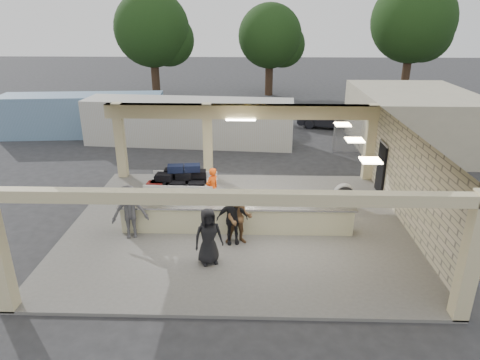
{
  "coord_description": "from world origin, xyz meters",
  "views": [
    {
      "loc": [
        0.5,
        -13.81,
        7.36
      ],
      "look_at": [
        0.07,
        1.0,
        1.44
      ],
      "focal_mm": 32.0,
      "sensor_mm": 36.0,
      "label": 1
    }
  ],
  "objects_px": {
    "luggage_cart": "(180,182)",
    "passenger_c": "(130,212)",
    "drum_fan": "(344,195)",
    "car_white_b": "(421,119)",
    "container_white": "(189,122)",
    "passenger_a": "(239,218)",
    "car_dark": "(330,118)",
    "baggage_handler": "(212,188)",
    "baggage_counter": "(237,219)",
    "container_blue": "(83,115)",
    "passenger_d": "(208,236)",
    "car_white_a": "(394,126)",
    "passenger_b": "(232,219)"
  },
  "relations": [
    {
      "from": "luggage_cart",
      "to": "container_blue",
      "type": "relative_size",
      "value": 0.28
    },
    {
      "from": "luggage_cart",
      "to": "car_dark",
      "type": "bearing_deg",
      "value": 58.69
    },
    {
      "from": "passenger_c",
      "to": "baggage_handler",
      "type": "bearing_deg",
      "value": 28.24
    },
    {
      "from": "car_white_b",
      "to": "container_white",
      "type": "height_order",
      "value": "container_white"
    },
    {
      "from": "baggage_handler",
      "to": "passenger_d",
      "type": "xyz_separation_m",
      "value": [
        0.23,
        -3.86,
        0.06
      ]
    },
    {
      "from": "passenger_c",
      "to": "car_dark",
      "type": "xyz_separation_m",
      "value": [
        9.24,
        15.2,
        -0.36
      ]
    },
    {
      "from": "container_blue",
      "to": "car_white_b",
      "type": "bearing_deg",
      "value": 0.47
    },
    {
      "from": "baggage_counter",
      "to": "container_white",
      "type": "height_order",
      "value": "container_white"
    },
    {
      "from": "container_blue",
      "to": "baggage_handler",
      "type": "bearing_deg",
      "value": -55.19
    },
    {
      "from": "baggage_handler",
      "to": "car_white_b",
      "type": "distance_m",
      "value": 18.05
    },
    {
      "from": "passenger_c",
      "to": "container_blue",
      "type": "xyz_separation_m",
      "value": [
        -6.42,
        13.03,
        0.22
      ]
    },
    {
      "from": "drum_fan",
      "to": "passenger_c",
      "type": "distance_m",
      "value": 8.21
    },
    {
      "from": "car_dark",
      "to": "drum_fan",
      "type": "bearing_deg",
      "value": -173.73
    },
    {
      "from": "drum_fan",
      "to": "passenger_b",
      "type": "height_order",
      "value": "passenger_b"
    },
    {
      "from": "baggage_counter",
      "to": "car_dark",
      "type": "distance_m",
      "value": 15.76
    },
    {
      "from": "passenger_c",
      "to": "passenger_d",
      "type": "distance_m",
      "value": 3.18
    },
    {
      "from": "baggage_handler",
      "to": "car_white_a",
      "type": "bearing_deg",
      "value": 176.73
    },
    {
      "from": "drum_fan",
      "to": "car_white_b",
      "type": "distance_m",
      "value": 14.58
    },
    {
      "from": "passenger_c",
      "to": "container_white",
      "type": "bearing_deg",
      "value": 73.58
    },
    {
      "from": "car_white_b",
      "to": "luggage_cart",
      "type": "bearing_deg",
      "value": 111.18
    },
    {
      "from": "luggage_cart",
      "to": "car_white_a",
      "type": "distance_m",
      "value": 15.46
    },
    {
      "from": "baggage_handler",
      "to": "passenger_a",
      "type": "bearing_deg",
      "value": 63.11
    },
    {
      "from": "passenger_b",
      "to": "passenger_d",
      "type": "relative_size",
      "value": 0.98
    },
    {
      "from": "luggage_cart",
      "to": "drum_fan",
      "type": "bearing_deg",
      "value": -0.3
    },
    {
      "from": "container_white",
      "to": "car_white_a",
      "type": "bearing_deg",
      "value": 12.6
    },
    {
      "from": "drum_fan",
      "to": "container_white",
      "type": "xyz_separation_m",
      "value": [
        -7.33,
        8.68,
        0.7
      ]
    },
    {
      "from": "luggage_cart",
      "to": "passenger_c",
      "type": "bearing_deg",
      "value": -110.47
    },
    {
      "from": "car_white_b",
      "to": "passenger_b",
      "type": "bearing_deg",
      "value": 122.79
    },
    {
      "from": "car_dark",
      "to": "container_blue",
      "type": "bearing_deg",
      "value": 111.01
    },
    {
      "from": "container_white",
      "to": "passenger_a",
      "type": "bearing_deg",
      "value": -69.75
    },
    {
      "from": "car_white_b",
      "to": "car_dark",
      "type": "bearing_deg",
      "value": 70.07
    },
    {
      "from": "container_white",
      "to": "car_white_b",
      "type": "bearing_deg",
      "value": 19.12
    },
    {
      "from": "luggage_cart",
      "to": "passenger_b",
      "type": "distance_m",
      "value": 3.94
    },
    {
      "from": "baggage_counter",
      "to": "baggage_handler",
      "type": "relative_size",
      "value": 4.89
    },
    {
      "from": "passenger_a",
      "to": "car_dark",
      "type": "distance_m",
      "value": 16.47
    },
    {
      "from": "baggage_counter",
      "to": "luggage_cart",
      "type": "bearing_deg",
      "value": 133.91
    },
    {
      "from": "passenger_d",
      "to": "car_white_a",
      "type": "xyz_separation_m",
      "value": [
        10.06,
        14.63,
        -0.31
      ]
    },
    {
      "from": "baggage_handler",
      "to": "passenger_d",
      "type": "height_order",
      "value": "passenger_d"
    },
    {
      "from": "passenger_a",
      "to": "passenger_d",
      "type": "bearing_deg",
      "value": -126.68
    },
    {
      "from": "luggage_cart",
      "to": "container_blue",
      "type": "distance_m",
      "value": 12.65
    },
    {
      "from": "luggage_cart",
      "to": "container_white",
      "type": "distance_m",
      "value": 8.48
    },
    {
      "from": "car_white_a",
      "to": "passenger_b",
      "type": "bearing_deg",
      "value": 134.93
    },
    {
      "from": "car_dark",
      "to": "car_white_a",
      "type": "bearing_deg",
      "value": -106.75
    },
    {
      "from": "luggage_cart",
      "to": "passenger_d",
      "type": "bearing_deg",
      "value": -68.54
    },
    {
      "from": "passenger_b",
      "to": "passenger_c",
      "type": "bearing_deg",
      "value": 165.87
    },
    {
      "from": "passenger_b",
      "to": "car_dark",
      "type": "distance_m",
      "value": 16.54
    },
    {
      "from": "passenger_a",
      "to": "passenger_b",
      "type": "relative_size",
      "value": 1.05
    },
    {
      "from": "car_dark",
      "to": "container_blue",
      "type": "xyz_separation_m",
      "value": [
        -15.66,
        -2.17,
        0.58
      ]
    },
    {
      "from": "drum_fan",
      "to": "car_dark",
      "type": "height_order",
      "value": "car_dark"
    },
    {
      "from": "luggage_cart",
      "to": "drum_fan",
      "type": "xyz_separation_m",
      "value": [
        6.52,
        -0.25,
        -0.35
      ]
    }
  ]
}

